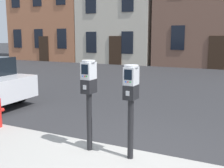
# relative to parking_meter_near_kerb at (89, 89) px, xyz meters

# --- Properties ---
(ground_plane) EXTENTS (160.00, 160.00, 0.00)m
(ground_plane) POSITION_rel_parking_meter_near_kerb_xyz_m (0.60, 0.14, -1.17)
(ground_plane) COLOR #28282B
(parking_meter_near_kerb) EXTENTS (0.22, 0.25, 1.49)m
(parking_meter_near_kerb) POSITION_rel_parking_meter_near_kerb_xyz_m (0.00, 0.00, 0.00)
(parking_meter_near_kerb) COLOR black
(parking_meter_near_kerb) RESTS_ON sidewalk_slab
(parking_meter_twin_adjacent) EXTENTS (0.22, 0.25, 1.45)m
(parking_meter_twin_adjacent) POSITION_rel_parking_meter_near_kerb_xyz_m (0.73, -0.00, -0.03)
(parking_meter_twin_adjacent) COLOR black
(parking_meter_twin_adjacent) RESTS_ON sidewalk_slab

